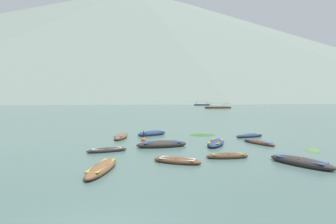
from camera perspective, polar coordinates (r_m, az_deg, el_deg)
The scene contains 20 objects.
ground_plane at distance 1506.42m, azimuth 0.84°, elevation 2.93°, with size 6000.00×6000.00×0.00m, color #425B56.
mountain_1 at distance 1844.47m, azimuth -24.30°, elevation 12.11°, with size 2448.71×2448.71×604.04m, color slate.
mountain_2 at distance 1457.05m, azimuth -7.36°, elevation 15.16°, with size 2523.52×2523.52×618.84m, color slate.
mountain_3 at distance 1357.20m, azimuth 10.86°, elevation 11.63°, with size 997.82×997.82×414.24m, color slate.
rowboat_0 at distance 21.37m, azimuth -1.44°, elevation -7.48°, with size 4.56×2.30×0.69m.
rowboat_1 at distance 14.93m, azimuth -15.04°, elevation -12.39°, with size 1.40×4.18×0.56m.
rowboat_2 at distance 20.00m, azimuth -13.92°, elevation -8.54°, with size 3.15×1.86×0.42m.
rowboat_3 at distance 17.96m, azimuth 13.55°, elevation -9.84°, with size 3.09×1.18×0.45m.
rowboat_4 at distance 28.04m, azimuth 18.31°, elevation -5.22°, with size 3.51×2.16×0.50m.
rowboat_5 at distance 28.02m, azimuth -3.75°, elevation -4.98°, with size 3.55×3.01×0.66m.
rowboat_6 at distance 22.62m, azimuth 10.98°, elevation -7.03°, with size 2.55×4.03×0.59m.
rowboat_7 at distance 24.28m, azimuth 20.22°, elevation -6.60°, with size 2.55×3.40×0.40m.
rowboat_8 at distance 16.22m, azimuth 2.14°, elevation -11.16°, with size 3.33×1.89×0.45m.
rowboat_9 at distance 17.72m, azimuth 28.36°, elevation -10.14°, with size 3.36×3.79×0.62m.
rowboat_10 at distance 26.20m, azimuth -10.81°, elevation -5.63°, with size 1.36×3.37×0.61m.
ferry_0 at distance 107.72m, azimuth 11.44°, elevation 1.06°, with size 11.17×7.26×2.54m.
ferry_1 at distance 153.42m, azimuth 7.83°, elevation 1.68°, with size 9.56×4.96×2.54m.
mooring_buoy at distance 24.38m, azimuth -5.67°, elevation -6.44°, with size 0.44×0.44×1.17m.
weed_patch_1 at distance 23.05m, azimuth 30.44°, elevation -7.67°, with size 1.74×1.00×0.14m, color #477033.
weed_patch_2 at distance 28.43m, azimuth 7.96°, elevation -5.30°, with size 2.93×2.19×0.14m, color #2D5628.
Camera 1 is at (2.31, -6.41, 4.13)m, focal length 26.40 mm.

